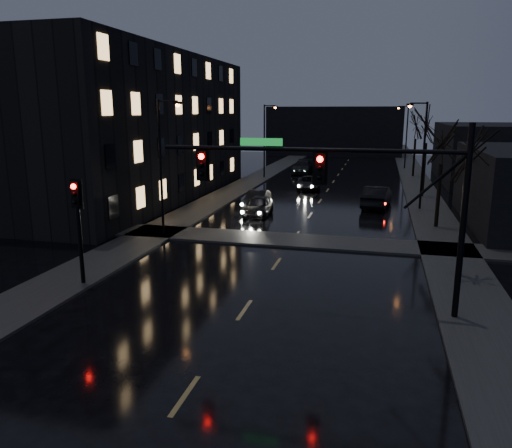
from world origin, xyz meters
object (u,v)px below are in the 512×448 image
Objects in this scene: oncoming_car_a at (258,206)px; lead_car at (377,197)px; oncoming_car_c at (309,183)px; oncoming_car_d at (302,167)px; oncoming_car_b at (257,200)px.

lead_car is (8.21, 5.26, 0.12)m from oncoming_car_a.
oncoming_car_c is 0.88× the size of oncoming_car_d.
oncoming_car_a reaches higher than oncoming_car_c.
oncoming_car_c is (2.59, 10.12, -0.02)m from oncoming_car_b.
oncoming_car_d is at bearing -58.65° from lead_car.
lead_car reaches higher than oncoming_car_c.
oncoming_car_c is 12.55m from oncoming_car_d.
oncoming_car_b is 0.80× the size of lead_car.
oncoming_car_d is at bearing 94.22° from oncoming_car_c.
oncoming_car_a is 2.79m from oncoming_car_b.
oncoming_car_a is at bearing -87.85° from oncoming_car_d.
oncoming_car_d is at bearing 89.65° from oncoming_car_b.
oncoming_car_b is 22.42m from oncoming_car_d.
lead_car is (6.40, -7.53, 0.19)m from oncoming_car_c.
oncoming_car_b is at bearing -89.66° from oncoming_car_d.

